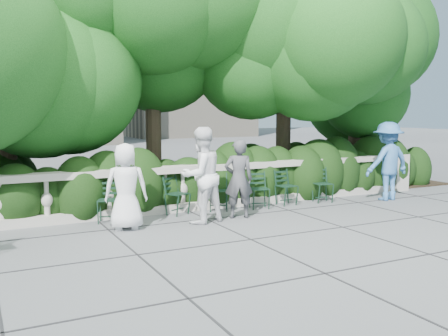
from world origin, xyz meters
name	(u,v)px	position (x,y,z in m)	size (l,w,h in m)	color
ground	(247,225)	(0.00, 0.00, 0.00)	(90.00, 90.00, 0.00)	#515359
balustrade	(208,187)	(0.00, 1.80, 0.49)	(12.00, 0.44, 1.00)	#9E998E
shrub_hedge	(187,200)	(0.00, 3.00, 0.00)	(15.00, 2.60, 1.70)	black
tree_canopy	(208,38)	(0.69, 3.19, 3.96)	(15.04, 6.52, 6.78)	#3F3023
chair_a	(108,224)	(-2.39, 1.27, 0.00)	(0.44, 0.48, 0.84)	black
chair_b	(183,216)	(-0.80, 1.34, 0.00)	(0.44, 0.48, 0.84)	black
chair_c	(219,212)	(0.04, 1.34, 0.00)	(0.44, 0.48, 0.84)	black
chair_d	(325,203)	(2.76, 1.12, 0.00)	(0.44, 0.48, 0.84)	black
chair_e	(261,210)	(0.99, 1.14, 0.00)	(0.44, 0.48, 0.84)	black
chair_f	(290,206)	(1.83, 1.21, 0.00)	(0.44, 0.48, 0.84)	black
person_businessman	(126,187)	(-2.18, 0.69, 0.80)	(0.78, 0.51, 1.61)	white
person_woman_grey	(239,179)	(0.15, 0.63, 0.81)	(0.59, 0.39, 1.61)	#404146
person_casual_man	(201,175)	(-0.71, 0.58, 0.94)	(0.91, 0.71, 1.88)	white
person_older_blue	(388,161)	(4.38, 0.79, 0.96)	(1.24, 0.71, 1.92)	teal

